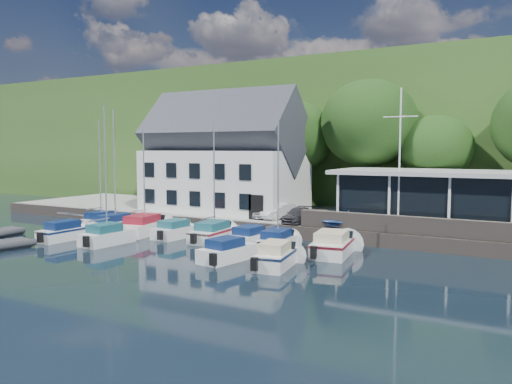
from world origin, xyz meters
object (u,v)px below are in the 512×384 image
(boat_r1_1, at_px, (114,177))
(boat_r1_5, at_px, (250,236))
(harbor_building, at_px, (225,163))
(boat_r2_3, at_px, (227,249))
(boat_r2_0, at_px, (66,230))
(car_white, at_px, (280,211))
(club_pavilion, at_px, (426,198))
(boat_r1_0, at_px, (100,177))
(boat_r1_6, at_px, (278,187))
(boat_r1_4, at_px, (214,180))
(car_dgrey, at_px, (298,215))
(car_blue, at_px, (342,216))
(dinghy_0, at_px, (2,231))
(boat_r2_1, at_px, (106,180))
(boat_r1_3, at_px, (176,229))
(dinghy_1, at_px, (5,243))
(car_silver, at_px, (268,211))
(boat_r1_7, at_px, (333,243))
(flagpole, at_px, (399,159))
(boat_r1_2, at_px, (144,174))
(boat_r2_4, at_px, (276,254))

(boat_r1_1, height_order, boat_r1_5, boat_r1_1)
(harbor_building, bearing_deg, boat_r2_3, -57.25)
(boat_r2_0, bearing_deg, car_white, 45.91)
(club_pavilion, distance_m, boat_r1_0, 26.26)
(boat_r1_0, distance_m, boat_r1_6, 17.15)
(boat_r1_4, height_order, boat_r1_5, boat_r1_4)
(car_dgrey, distance_m, car_blue, 3.46)
(dinghy_0, bearing_deg, boat_r1_5, 12.79)
(boat_r1_0, distance_m, boat_r2_1, 7.73)
(boat_r2_1, bearing_deg, boat_r1_3, 65.24)
(club_pavilion, relative_size, boat_r1_1, 1.49)
(boat_r1_0, bearing_deg, dinghy_0, -122.81)
(boat_r1_4, xyz_separation_m, dinghy_1, (-10.65, -9.19, -4.06))
(boat_r1_1, bearing_deg, car_white, 31.59)
(club_pavilion, height_order, boat_r2_0, club_pavilion)
(club_pavilion, relative_size, boat_r1_0, 1.53)
(car_blue, distance_m, boat_r1_0, 20.30)
(car_dgrey, relative_size, boat_r1_6, 0.46)
(car_silver, distance_m, dinghy_1, 19.43)
(car_dgrey, xyz_separation_m, boat_r1_7, (4.90, -5.62, -0.79))
(flagpole, distance_m, boat_r1_1, 22.04)
(boat_r1_7, xyz_separation_m, dinghy_0, (-24.58, -5.79, -0.40))
(boat_r2_3, bearing_deg, boat_r1_4, 140.01)
(car_dgrey, relative_size, dinghy_0, 1.22)
(harbor_building, bearing_deg, car_silver, -24.42)
(flagpole, xyz_separation_m, boat_r2_0, (-21.76, -10.27, -5.22))
(boat_r1_5, bearing_deg, car_white, 102.21)
(car_blue, bearing_deg, boat_r1_1, -157.91)
(club_pavilion, height_order, flagpole, flagpole)
(car_blue, distance_m, dinghy_0, 25.97)
(car_silver, height_order, boat_r1_6, boat_r1_6)
(boat_r1_2, distance_m, boat_r1_6, 11.87)
(flagpole, distance_m, boat_r2_0, 24.62)
(club_pavilion, bearing_deg, harbor_building, 178.41)
(car_blue, xyz_separation_m, boat_r1_7, (1.46, -5.96, -0.90))
(car_blue, relative_size, boat_r1_4, 0.44)
(boat_r1_6, bearing_deg, car_silver, 117.54)
(car_dgrey, bearing_deg, boat_r2_3, -92.43)
(harbor_building, distance_m, boat_r1_7, 17.35)
(car_white, xyz_separation_m, boat_r1_4, (-2.18, -6.35, 2.82))
(boat_r2_4, bearing_deg, car_silver, 111.09)
(dinghy_1, bearing_deg, flagpole, 45.74)
(boat_r1_0, bearing_deg, club_pavilion, 14.26)
(boat_r2_0, bearing_deg, car_dgrey, 38.25)
(car_dgrey, distance_m, dinghy_1, 20.80)
(boat_r1_1, bearing_deg, dinghy_0, -135.40)
(harbor_building, height_order, club_pavilion, harbor_building)
(car_blue, relative_size, boat_r1_3, 0.74)
(boat_r1_7, height_order, boat_r2_4, boat_r1_7)
(boat_r1_0, relative_size, boat_r2_3, 1.58)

